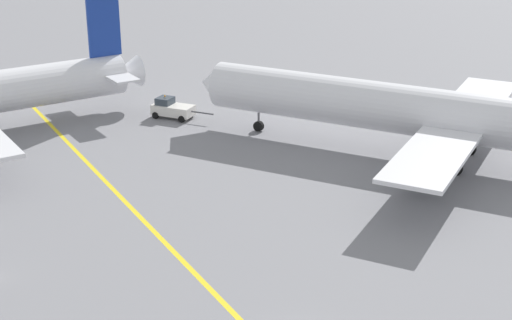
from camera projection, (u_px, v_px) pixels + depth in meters
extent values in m
cube|color=yellow|center=(210.00, 289.00, 61.59)|extent=(4.45, 119.95, 0.01)
cone|color=silver|center=(127.00, 72.00, 104.84)|extent=(3.99, 4.54, 4.21)
cube|color=silver|center=(109.00, 71.00, 103.39)|extent=(4.44, 13.25, 0.28)
cube|color=#193899|center=(104.00, 26.00, 101.04)|extent=(4.41, 0.78, 7.93)
cylinder|color=silver|center=(434.00, 114.00, 86.45)|extent=(36.75, 47.43, 5.63)
cone|color=silver|center=(212.00, 83.00, 98.38)|extent=(5.83, 5.31, 5.18)
cube|color=silver|center=(458.00, 124.00, 85.62)|extent=(35.72, 28.49, 0.44)
cylinder|color=#999EA3|center=(469.00, 112.00, 95.91)|extent=(4.58, 4.93, 2.60)
cylinder|color=#999EA3|center=(421.00, 172.00, 77.45)|extent=(4.58, 4.93, 2.60)
cylinder|color=slate|center=(458.00, 160.00, 83.38)|extent=(0.28, 0.28, 2.23)
cylinder|color=black|center=(457.00, 169.00, 83.78)|extent=(1.21, 1.37, 1.30)
cylinder|color=slate|center=(471.00, 140.00, 89.04)|extent=(0.28, 0.28, 2.23)
cylinder|color=black|center=(470.00, 150.00, 89.45)|extent=(1.21, 1.37, 1.30)
cylinder|color=slate|center=(259.00, 118.00, 96.91)|extent=(0.28, 0.28, 2.23)
cylinder|color=black|center=(259.00, 126.00, 97.31)|extent=(1.21, 1.37, 1.30)
cube|color=white|center=(173.00, 110.00, 102.19)|extent=(5.45, 5.88, 1.30)
cube|color=#333D47|center=(165.00, 101.00, 102.25)|extent=(2.87, 2.84, 0.90)
cylinder|color=#4C4C51|center=(202.00, 113.00, 100.50)|extent=(2.16, 2.62, 0.20)
sphere|color=orange|center=(165.00, 96.00, 102.02)|extent=(0.24, 0.24, 0.24)
cylinder|color=black|center=(155.00, 115.00, 102.04)|extent=(0.80, 0.89, 0.90)
cylinder|color=black|center=(166.00, 110.00, 104.29)|extent=(0.80, 0.89, 0.90)
cylinder|color=black|center=(182.00, 119.00, 100.56)|extent=(0.80, 0.89, 0.90)
cylinder|color=black|center=(191.00, 114.00, 102.80)|extent=(0.80, 0.89, 0.90)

